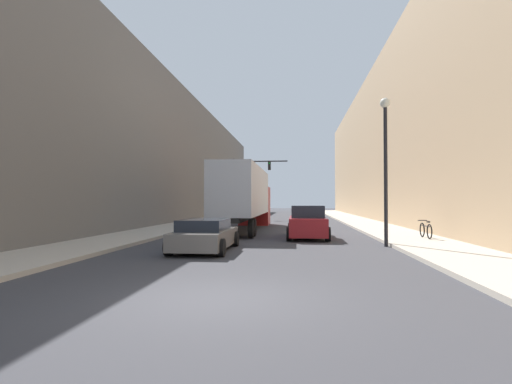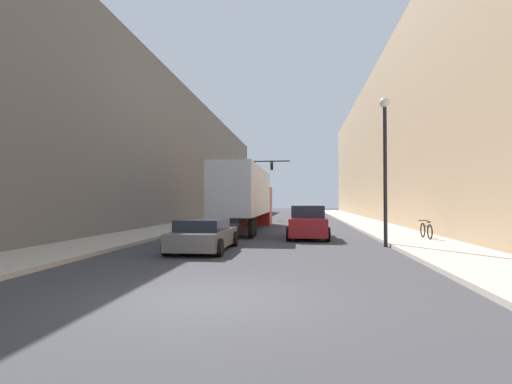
% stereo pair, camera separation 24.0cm
% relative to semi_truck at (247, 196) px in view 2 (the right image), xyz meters
% --- Properties ---
extents(ground_plane, '(200.00, 200.00, 0.00)m').
position_rel_semi_truck_xyz_m(ground_plane, '(1.91, -18.96, -2.31)').
color(ground_plane, '#38383D').
extents(sidewalk_right, '(3.36, 80.00, 0.15)m').
position_rel_semi_truck_xyz_m(sidewalk_right, '(9.11, 11.04, -2.23)').
color(sidewalk_right, '#B2A899').
rests_on(sidewalk_right, ground).
extents(sidewalk_left, '(3.36, 80.00, 0.15)m').
position_rel_semi_truck_xyz_m(sidewalk_left, '(-5.29, 11.04, -2.23)').
color(sidewalk_left, '#B2A899').
rests_on(sidewalk_left, ground).
extents(building_right, '(6.00, 80.00, 15.01)m').
position_rel_semi_truck_xyz_m(building_right, '(13.79, 11.04, 5.20)').
color(building_right, tan).
rests_on(building_right, ground).
extents(building_left, '(6.00, 80.00, 12.65)m').
position_rel_semi_truck_xyz_m(building_left, '(-9.97, 11.04, 4.02)').
color(building_left, '#66605B').
rests_on(building_left, ground).
extents(semi_truck, '(2.40, 14.34, 4.06)m').
position_rel_semi_truck_xyz_m(semi_truck, '(0.00, 0.00, 0.00)').
color(semi_truck, '#B2B7C1').
rests_on(semi_truck, ground).
extents(sedan_car, '(2.14, 4.58, 1.25)m').
position_rel_semi_truck_xyz_m(sedan_car, '(-0.15, -11.36, -1.69)').
color(sedan_car, slate).
rests_on(sedan_car, ground).
extents(suv_car, '(2.11, 4.84, 1.72)m').
position_rel_semi_truck_xyz_m(suv_car, '(4.01, -5.54, -1.49)').
color(suv_car, maroon).
rests_on(suv_car, ground).
extents(traffic_signal_gantry, '(6.02, 0.35, 6.59)m').
position_rel_semi_truck_xyz_m(traffic_signal_gantry, '(-2.09, 16.43, 2.23)').
color(traffic_signal_gantry, black).
rests_on(traffic_signal_gantry, ground).
extents(street_lamp, '(0.44, 0.44, 6.43)m').
position_rel_semi_truck_xyz_m(street_lamp, '(7.28, -9.20, 1.85)').
color(street_lamp, black).
rests_on(street_lamp, ground).
extents(parked_bicycle, '(0.44, 1.82, 0.86)m').
position_rel_semi_truck_xyz_m(parked_bicycle, '(9.72, -6.62, -1.78)').
color(parked_bicycle, black).
rests_on(parked_bicycle, sidewalk_right).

